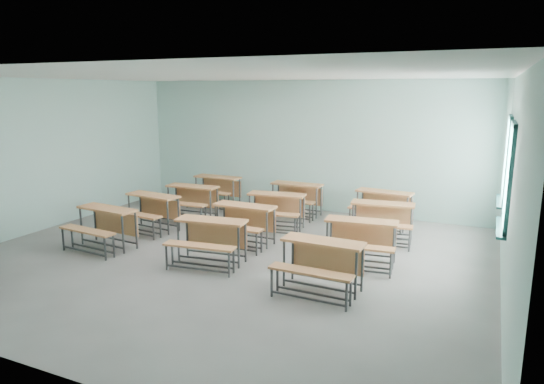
{
  "coord_description": "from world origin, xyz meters",
  "views": [
    {
      "loc": [
        4.2,
        -7.25,
        2.96
      ],
      "look_at": [
        0.34,
        1.2,
        1.0
      ],
      "focal_mm": 32.0,
      "sensor_mm": 36.0,
      "label": 1
    }
  ],
  "objects_px": {
    "desk_unit_r1c0": "(150,207)",
    "desk_unit_r0c0": "(103,222)",
    "desk_unit_r0c1": "(209,235)",
    "desk_unit_r3c0": "(215,187)",
    "desk_unit_r1c2": "(360,236)",
    "desk_unit_r3c1": "(295,194)",
    "desk_unit_r3c2": "(382,203)",
    "desk_unit_r2c0": "(190,197)",
    "desk_unit_r2c2": "(382,216)",
    "desk_unit_r1c1": "(242,219)",
    "desk_unit_r2c1": "(275,206)",
    "desk_unit_r0c2": "(320,259)"
  },
  "relations": [
    {
      "from": "desk_unit_r0c2",
      "to": "desk_unit_r3c0",
      "type": "distance_m",
      "value": 5.88
    },
    {
      "from": "desk_unit_r0c1",
      "to": "desk_unit_r1c1",
      "type": "relative_size",
      "value": 1.06
    },
    {
      "from": "desk_unit_r1c0",
      "to": "desk_unit_r3c0",
      "type": "distance_m",
      "value": 2.51
    },
    {
      "from": "desk_unit_r0c1",
      "to": "desk_unit_r1c0",
      "type": "bearing_deg",
      "value": 144.24
    },
    {
      "from": "desk_unit_r0c0",
      "to": "desk_unit_r0c1",
      "type": "xyz_separation_m",
      "value": [
        2.27,
        0.1,
        0.0
      ]
    },
    {
      "from": "desk_unit_r0c0",
      "to": "desk_unit_r1c0",
      "type": "height_order",
      "value": "same"
    },
    {
      "from": "desk_unit_r1c1",
      "to": "desk_unit_r3c1",
      "type": "distance_m",
      "value": 2.49
    },
    {
      "from": "desk_unit_r3c0",
      "to": "desk_unit_r2c2",
      "type": "bearing_deg",
      "value": -13.54
    },
    {
      "from": "desk_unit_r0c0",
      "to": "desk_unit_r1c2",
      "type": "height_order",
      "value": "same"
    },
    {
      "from": "desk_unit_r2c1",
      "to": "desk_unit_r3c2",
      "type": "xyz_separation_m",
      "value": [
        2.04,
        1.22,
        0.0
      ]
    },
    {
      "from": "desk_unit_r1c0",
      "to": "desk_unit_r0c2",
      "type": "bearing_deg",
      "value": -13.13
    },
    {
      "from": "desk_unit_r0c0",
      "to": "desk_unit_r2c2",
      "type": "height_order",
      "value": "same"
    },
    {
      "from": "desk_unit_r1c0",
      "to": "desk_unit_r2c0",
      "type": "xyz_separation_m",
      "value": [
        0.23,
        1.18,
        0.0
      ]
    },
    {
      "from": "desk_unit_r2c0",
      "to": "desk_unit_r1c1",
      "type": "bearing_deg",
      "value": -33.54
    },
    {
      "from": "desk_unit_r2c1",
      "to": "desk_unit_r2c2",
      "type": "xyz_separation_m",
      "value": [
        2.27,
        0.08,
        0.0
      ]
    },
    {
      "from": "desk_unit_r0c2",
      "to": "desk_unit_r1c0",
      "type": "relative_size",
      "value": 0.95
    },
    {
      "from": "desk_unit_r1c0",
      "to": "desk_unit_r2c1",
      "type": "bearing_deg",
      "value": 32.99
    },
    {
      "from": "desk_unit_r0c1",
      "to": "desk_unit_r0c2",
      "type": "relative_size",
      "value": 1.06
    },
    {
      "from": "desk_unit_r0c1",
      "to": "desk_unit_r3c0",
      "type": "relative_size",
      "value": 1.06
    },
    {
      "from": "desk_unit_r0c2",
      "to": "desk_unit_r1c0",
      "type": "xyz_separation_m",
      "value": [
        -4.37,
        1.56,
        0.0
      ]
    },
    {
      "from": "desk_unit_r1c0",
      "to": "desk_unit_r0c0",
      "type": "bearing_deg",
      "value": -84.96
    },
    {
      "from": "desk_unit_r0c2",
      "to": "desk_unit_r2c2",
      "type": "relative_size",
      "value": 0.95
    },
    {
      "from": "desk_unit_r3c0",
      "to": "desk_unit_r3c2",
      "type": "bearing_deg",
      "value": 0.35
    },
    {
      "from": "desk_unit_r3c1",
      "to": "desk_unit_r2c0",
      "type": "bearing_deg",
      "value": -147.94
    },
    {
      "from": "desk_unit_r1c2",
      "to": "desk_unit_r3c2",
      "type": "bearing_deg",
      "value": 87.76
    },
    {
      "from": "desk_unit_r0c0",
      "to": "desk_unit_r3c0",
      "type": "bearing_deg",
      "value": 93.05
    },
    {
      "from": "desk_unit_r1c0",
      "to": "desk_unit_r3c2",
      "type": "xyz_separation_m",
      "value": [
        4.44,
        2.42,
        0.0
      ]
    },
    {
      "from": "desk_unit_r3c2",
      "to": "desk_unit_r0c2",
      "type": "bearing_deg",
      "value": -84.48
    },
    {
      "from": "desk_unit_r1c1",
      "to": "desk_unit_r3c1",
      "type": "relative_size",
      "value": 1.0
    },
    {
      "from": "desk_unit_r2c0",
      "to": "desk_unit_r2c2",
      "type": "bearing_deg",
      "value": -1.25
    },
    {
      "from": "desk_unit_r3c0",
      "to": "desk_unit_r3c1",
      "type": "height_order",
      "value": "same"
    },
    {
      "from": "desk_unit_r0c2",
      "to": "desk_unit_r2c0",
      "type": "height_order",
      "value": "same"
    },
    {
      "from": "desk_unit_r0c0",
      "to": "desk_unit_r1c0",
      "type": "bearing_deg",
      "value": 93.91
    },
    {
      "from": "desk_unit_r1c1",
      "to": "desk_unit_r3c2",
      "type": "distance_m",
      "value": 3.29
    },
    {
      "from": "desk_unit_r0c0",
      "to": "desk_unit_r2c2",
      "type": "bearing_deg",
      "value": 34.34
    },
    {
      "from": "desk_unit_r2c1",
      "to": "desk_unit_r0c2",
      "type": "bearing_deg",
      "value": -62.08
    },
    {
      "from": "desk_unit_r0c1",
      "to": "desk_unit_r2c2",
      "type": "xyz_separation_m",
      "value": [
        2.43,
        2.51,
        0.0
      ]
    },
    {
      "from": "desk_unit_r1c2",
      "to": "desk_unit_r2c2",
      "type": "bearing_deg",
      "value": 81.74
    },
    {
      "from": "desk_unit_r0c0",
      "to": "desk_unit_r1c0",
      "type": "distance_m",
      "value": 1.33
    },
    {
      "from": "desk_unit_r2c1",
      "to": "desk_unit_r1c0",
      "type": "bearing_deg",
      "value": -161.09
    },
    {
      "from": "desk_unit_r2c0",
      "to": "desk_unit_r2c1",
      "type": "height_order",
      "value": "same"
    },
    {
      "from": "desk_unit_r0c2",
      "to": "desk_unit_r0c0",
      "type": "bearing_deg",
      "value": 178.58
    },
    {
      "from": "desk_unit_r2c2",
      "to": "desk_unit_r3c1",
      "type": "relative_size",
      "value": 1.06
    },
    {
      "from": "desk_unit_r3c1",
      "to": "desk_unit_r0c2",
      "type": "bearing_deg",
      "value": -62.49
    },
    {
      "from": "desk_unit_r1c2",
      "to": "desk_unit_r3c1",
      "type": "relative_size",
      "value": 1.05
    },
    {
      "from": "desk_unit_r0c2",
      "to": "desk_unit_r2c1",
      "type": "xyz_separation_m",
      "value": [
        -1.97,
        2.75,
        0.0
      ]
    },
    {
      "from": "desk_unit_r2c0",
      "to": "desk_unit_r0c2",
      "type": "bearing_deg",
      "value": -36.05
    },
    {
      "from": "desk_unit_r1c2",
      "to": "desk_unit_r3c0",
      "type": "bearing_deg",
      "value": 143.08
    },
    {
      "from": "desk_unit_r3c0",
      "to": "desk_unit_r3c1",
      "type": "xyz_separation_m",
      "value": [
        2.23,
        -0.04,
        0.0
      ]
    },
    {
      "from": "desk_unit_r2c2",
      "to": "desk_unit_r3c0",
      "type": "height_order",
      "value": "same"
    }
  ]
}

